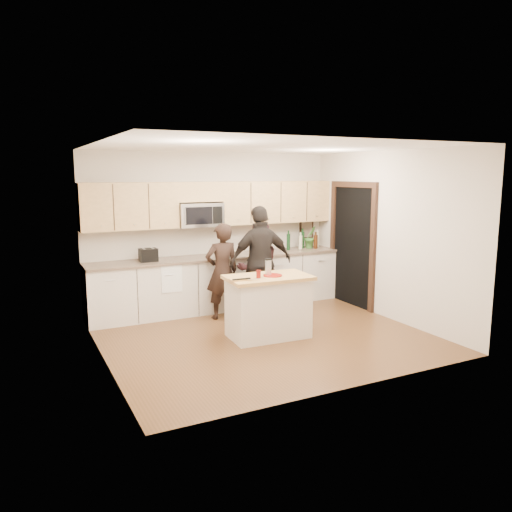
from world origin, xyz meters
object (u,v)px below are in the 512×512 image
toaster (148,255)px  woman_right (261,262)px  island (268,306)px  woman_center (258,269)px  woman_left (222,271)px

toaster → woman_right: (1.67, -0.71, -0.13)m
island → woman_center: 1.25m
woman_left → woman_center: size_ratio=1.01×
woman_center → woman_right: woman_right is taller
toaster → woman_center: woman_center is taller
island → woman_right: (0.39, 1.00, 0.46)m
island → woman_center: bearing=72.9°
woman_left → woman_right: bearing=164.6°
island → woman_right: bearing=71.6°
island → woman_right: woman_right is taller
toaster → woman_center: size_ratio=0.18×
island → woman_left: woman_left is taller
island → woman_left: size_ratio=0.79×
woman_left → woman_center: 0.64m
island → woman_center: woman_center is taller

